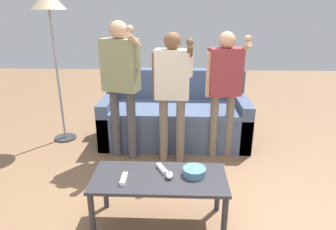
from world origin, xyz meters
TOP-DOWN VIEW (x-y plane):
  - ground_plane at (0.00, 0.00)m, footprint 12.00×12.00m
  - couch at (-0.17, 1.41)m, footprint 1.81×0.84m
  - coffee_table at (-0.26, -0.25)m, footprint 1.02×0.46m
  - snack_bowl at (0.01, -0.22)m, footprint 0.18×0.18m
  - game_remote_nunchuk at (-0.18, -0.26)m, footprint 0.06×0.09m
  - floor_lamp at (-1.62, 1.35)m, footprint 0.40×0.40m
  - player_left at (-0.74, 0.89)m, footprint 0.44×0.40m
  - player_center at (-0.19, 0.80)m, footprint 0.42×0.29m
  - player_right at (0.37, 0.95)m, footprint 0.44×0.27m
  - game_remote_wand_near at (-0.25, -0.16)m, footprint 0.10×0.15m
  - game_remote_wand_far at (-0.52, -0.32)m, footprint 0.04×0.15m

SIDE VIEW (x-z plane):
  - ground_plane at x=0.00m, z-range 0.00..0.00m
  - couch at x=-0.17m, z-range -0.13..0.74m
  - coffee_table at x=-0.26m, z-range 0.16..0.59m
  - game_remote_wand_near at x=-0.25m, z-range 0.43..0.47m
  - game_remote_wand_far at x=-0.52m, z-range 0.43..0.47m
  - game_remote_nunchuk at x=-0.18m, z-range 0.43..0.49m
  - snack_bowl at x=0.01m, z-range 0.44..0.50m
  - player_right at x=0.37m, z-range 0.18..1.59m
  - player_center at x=-0.19m, z-range 0.18..1.60m
  - player_left at x=-0.74m, z-range 0.20..1.72m
  - floor_lamp at x=-1.62m, z-range 0.71..2.54m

